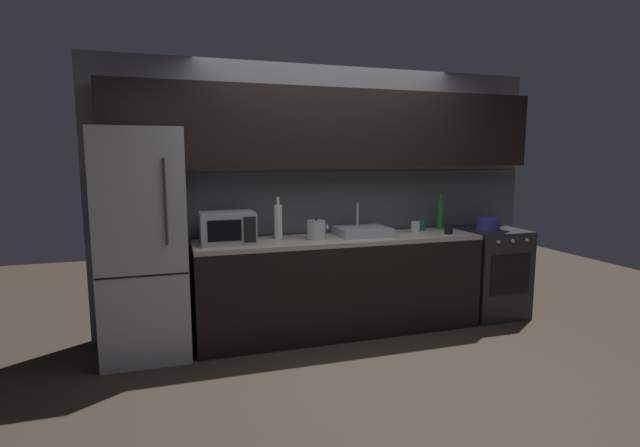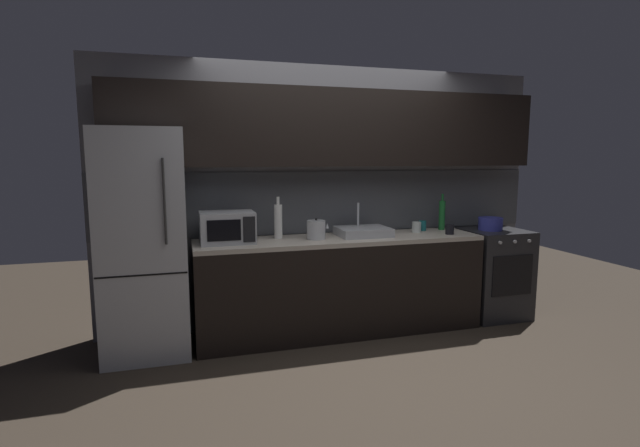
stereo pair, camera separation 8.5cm
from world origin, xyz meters
name	(u,v)px [view 1 (the left image)]	position (x,y,z in m)	size (l,w,h in m)	color
ground_plane	(380,371)	(0.00, 0.00, 0.00)	(10.00, 10.00, 0.00)	#2D261E
back_wall	(330,166)	(0.00, 1.20, 1.55)	(4.39, 0.44, 2.50)	slate
counter_run	(340,285)	(0.00, 0.90, 0.45)	(2.65, 0.60, 0.90)	black
refrigerator	(144,244)	(-1.70, 0.90, 0.93)	(0.68, 0.69, 1.86)	#ADAFB5
oven_range	(490,272)	(1.66, 0.90, 0.45)	(0.60, 0.62, 0.90)	#232326
microwave	(227,228)	(-1.02, 0.92, 1.04)	(0.46, 0.35, 0.27)	#A8AAAF
sink_basin	(363,231)	(0.23, 0.93, 0.94)	(0.48, 0.38, 0.30)	#ADAFB5
kettle	(316,230)	(-0.24, 0.89, 0.98)	(0.20, 0.17, 0.19)	#B7BABF
wine_bottle_green	(440,214)	(1.15, 1.06, 1.05)	(0.06, 0.06, 0.37)	#1E6B2D
wine_bottle_white	(278,221)	(-0.56, 1.02, 1.06)	(0.08, 0.08, 0.38)	silver
mug_clear	(415,227)	(0.82, 0.98, 0.95)	(0.09, 0.09, 0.10)	silver
mug_dark	(448,229)	(1.07, 0.78, 0.95)	(0.08, 0.08, 0.10)	black
mug_teal	(421,225)	(0.93, 1.07, 0.95)	(0.07, 0.07, 0.10)	#19666B
cooking_pot	(488,223)	(1.61, 0.90, 0.96)	(0.24, 0.24, 0.13)	#333899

